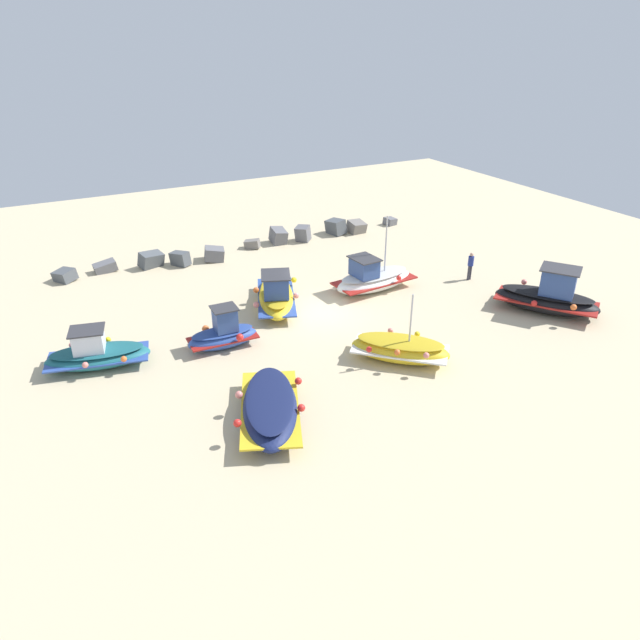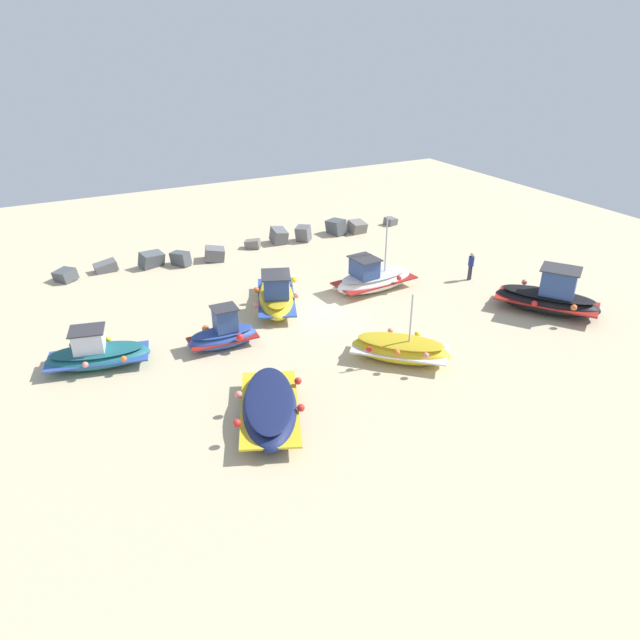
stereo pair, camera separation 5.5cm
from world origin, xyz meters
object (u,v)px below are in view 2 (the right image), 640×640
(fishing_boat_0, at_px, (549,297))
(fishing_boat_6, at_px, (270,407))
(fishing_boat_3, at_px, (223,334))
(fishing_boat_1, at_px, (97,354))
(person_walking, at_px, (471,264))
(fishing_boat_4, at_px, (373,279))
(fishing_boat_5, at_px, (276,295))
(fishing_boat_2, at_px, (400,349))

(fishing_boat_0, height_order, fishing_boat_6, fishing_boat_0)
(fishing_boat_3, bearing_deg, fishing_boat_6, -91.27)
(fishing_boat_3, bearing_deg, fishing_boat_1, 171.75)
(fishing_boat_6, bearing_deg, person_walking, -43.48)
(fishing_boat_4, distance_m, fishing_boat_6, 12.85)
(fishing_boat_5, distance_m, fishing_boat_6, 9.70)
(fishing_boat_5, bearing_deg, fishing_boat_6, -3.37)
(fishing_boat_1, xyz_separation_m, fishing_boat_5, (9.16, 1.81, 0.12))
(fishing_boat_3, distance_m, fishing_boat_5, 4.71)
(fishing_boat_2, distance_m, person_walking, 10.43)
(fishing_boat_6, bearing_deg, fishing_boat_1, 58.17)
(fishing_boat_1, relative_size, fishing_boat_5, 0.86)
(fishing_boat_1, height_order, fishing_boat_3, fishing_boat_3)
(fishing_boat_3, bearing_deg, fishing_boat_5, 37.50)
(fishing_boat_1, xyz_separation_m, fishing_boat_3, (5.34, -0.94, 0.08))
(fishing_boat_2, bearing_deg, fishing_boat_5, -27.64)
(fishing_boat_0, bearing_deg, fishing_boat_4, -170.41)
(fishing_boat_1, xyz_separation_m, fishing_boat_2, (11.71, -5.66, -0.01))
(person_walking, bearing_deg, fishing_boat_6, -77.70)
(fishing_boat_4, relative_size, fishing_boat_5, 0.92)
(fishing_boat_1, bearing_deg, fishing_boat_3, -176.66)
(fishing_boat_3, xyz_separation_m, fishing_boat_6, (-0.32, -6.02, -0.11))
(fishing_boat_0, xyz_separation_m, fishing_boat_1, (-21.17, 5.13, -0.23))
(fishing_boat_5, bearing_deg, fishing_boat_2, 40.76)
(fishing_boat_3, height_order, fishing_boat_4, fishing_boat_4)
(fishing_boat_0, height_order, person_walking, fishing_boat_0)
(fishing_boat_0, distance_m, fishing_boat_6, 16.25)
(fishing_boat_2, distance_m, fishing_boat_5, 7.90)
(fishing_boat_6, height_order, person_walking, person_walking)
(fishing_boat_1, distance_m, fishing_boat_6, 8.58)
(fishing_boat_1, bearing_deg, fishing_boat_6, 139.15)
(fishing_boat_5, bearing_deg, fishing_boat_1, -56.90)
(fishing_boat_2, distance_m, fishing_boat_6, 6.82)
(fishing_boat_0, xyz_separation_m, fishing_boat_2, (-9.46, -0.53, -0.24))
(fishing_boat_0, bearing_deg, fishing_boat_6, -118.36)
(fishing_boat_2, bearing_deg, fishing_boat_6, 54.49)
(person_walking, bearing_deg, fishing_boat_3, -98.39)
(fishing_boat_4, xyz_separation_m, fishing_boat_5, (-5.64, 0.44, 0.02))
(person_walking, bearing_deg, fishing_boat_1, -101.92)
(fishing_boat_1, bearing_deg, person_walking, -166.72)
(fishing_boat_5, relative_size, fishing_boat_6, 1.00)
(fishing_boat_4, height_order, fishing_boat_6, fishing_boat_4)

